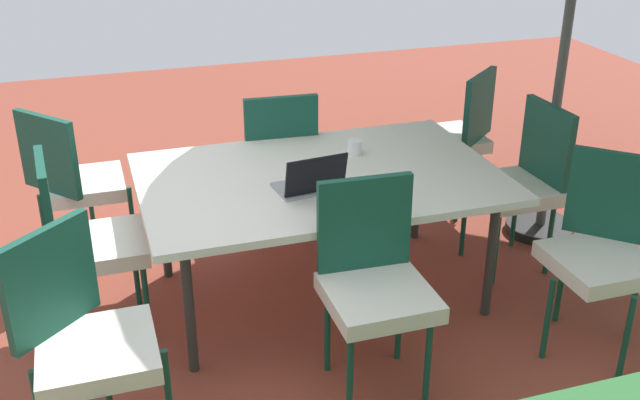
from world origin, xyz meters
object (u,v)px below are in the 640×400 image
object	(u,v)px
chair_west	(521,179)
cup	(355,147)
chair_south	(278,156)
chair_northwest	(604,246)
dining_table	(320,183)
chair_northeast	(84,335)
chair_southeast	(74,179)
laptop	(310,183)
chair_east	(85,237)
chair_southwest	(455,133)
chair_north	(374,278)

from	to	relation	value
chair_west	cup	world-z (taller)	chair_west
chair_south	chair_northwest	bearing A→B (deg)	130.99
dining_table	chair_south	distance (m)	0.77
dining_table	chair_northwest	bearing A→B (deg)	144.13
chair_northeast	chair_southeast	bearing A→B (deg)	47.49
laptop	chair_east	bearing A→B (deg)	-16.73
dining_table	chair_northwest	size ratio (longest dim) A/B	1.92
dining_table	chair_east	distance (m)	1.22
chair_southeast	laptop	world-z (taller)	chair_southeast
chair_east	chair_northwest	bearing A→B (deg)	-113.04
dining_table	chair_east	size ratio (longest dim) A/B	1.92
dining_table	laptop	world-z (taller)	laptop
chair_northeast	chair_east	size ratio (longest dim) A/B	1.00
chair_west	chair_southwest	xyz separation A→B (m)	(0.01, -0.81, 0.00)
chair_east	chair_south	xyz separation A→B (m)	(-1.18, -0.74, 0.00)
chair_southeast	chair_north	bearing A→B (deg)	178.53
dining_table	laptop	size ratio (longest dim) A/B	5.43
dining_table	chair_north	bearing A→B (deg)	89.86
dining_table	chair_southwest	distance (m)	1.45
chair_west	chair_north	distance (m)	1.44
chair_south	chair_southeast	bearing A→B (deg)	2.96
chair_north	chair_northwest	bearing A→B (deg)	-0.08
cup	chair_north	bearing A→B (deg)	74.68
chair_west	chair_northwest	bearing A→B (deg)	-5.46
chair_west	chair_southeast	world-z (taller)	same
cup	chair_south	bearing A→B (deg)	-59.66
chair_northwest	chair_southwest	size ratio (longest dim) A/B	1.00
chair_southwest	cup	world-z (taller)	chair_southwest
dining_table	chair_south	size ratio (longest dim) A/B	1.92
chair_northeast	chair_south	xyz separation A→B (m)	(-1.22, -1.59, 0.00)
chair_north	chair_south	distance (m)	1.54
dining_table	chair_east	xyz separation A→B (m)	(1.21, -0.01, -0.13)
dining_table	chair_northeast	xyz separation A→B (m)	(1.25, 0.84, -0.13)
chair_south	chair_southeast	world-z (taller)	same
chair_east	laptop	world-z (taller)	chair_east
chair_northeast	chair_south	size ratio (longest dim) A/B	1.00
chair_southwest	laptop	distance (m)	1.66
chair_northeast	chair_southwest	bearing A→B (deg)	-8.77
chair_northwest	cup	size ratio (longest dim) A/B	12.05
chair_east	chair_south	bearing A→B (deg)	-61.21
chair_west	chair_southwest	world-z (taller)	same
chair_west	laptop	distance (m)	1.36
chair_southwest	chair_south	world-z (taller)	same
chair_northeast	chair_northwest	size ratio (longest dim) A/B	1.00
chair_west	laptop	world-z (taller)	chair_west
chair_northeast	dining_table	bearing A→B (deg)	-8.55
chair_southeast	chair_west	bearing A→B (deg)	-147.75
chair_south	cup	world-z (taller)	chair_south
chair_northwest	laptop	xyz separation A→B (m)	(1.28, -0.66, 0.23)
chair_west	cup	bearing A→B (deg)	-106.31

